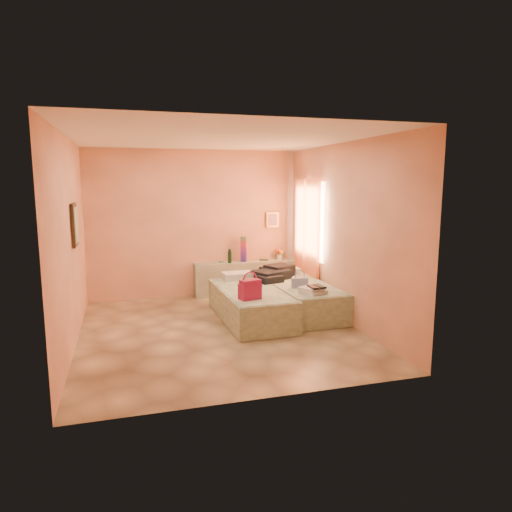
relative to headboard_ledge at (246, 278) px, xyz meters
The scene contains 16 objects.
ground 2.34m from the headboard_ledge, 114.90° to the right, with size 4.50×4.50×0.00m, color tan.
room_walls 2.25m from the headboard_ledge, 116.65° to the right, with size 4.02×4.51×2.81m.
headboard_ledge is the anchor object (origin of this frame).
bed_left 1.71m from the headboard_ledge, 102.64° to the right, with size 0.90×2.00×0.50m, color beige.
bed_right 1.60m from the headboard_ledge, 70.82° to the right, with size 0.90×2.00×0.50m, color beige.
water_bottle 0.58m from the headboard_ledge, 168.50° to the right, with size 0.07×0.07×0.26m, color #143721.
rainbow_box 0.58m from the headboard_ledge, behind, with size 0.11×0.11×0.50m, color #AE1542.
small_dish 0.60m from the headboard_ledge, behind, with size 0.11×0.11×0.03m, color #4C8C69.
green_book 0.50m from the headboard_ledge, ahead, with size 0.17×0.12×0.03m, color #24442F.
flower_vase 0.84m from the headboard_ledge, ahead, with size 0.20×0.20×0.26m, color silver.
magenta_handbag 2.36m from the headboard_ledge, 103.59° to the right, with size 0.31×0.17×0.29m, color #AE1542.
khaki_garment 1.29m from the headboard_ledge, 101.90° to the right, with size 0.33×0.27×0.06m, color tan.
clothes_pile 1.09m from the headboard_ledge, 76.57° to the right, with size 0.67×0.67×0.20m, color black.
blue_handbag 1.87m from the headboard_ledge, 76.96° to the right, with size 0.26×0.11×0.17m, color #384988.
towel_stack 2.28m from the headboard_ledge, 77.88° to the right, with size 0.35×0.30×0.10m, color silver.
sandal_pair 2.34m from the headboard_ledge, 77.36° to the right, with size 0.19×0.26×0.03m, color black.
Camera 1 is at (-1.29, -6.43, 2.19)m, focal length 32.00 mm.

